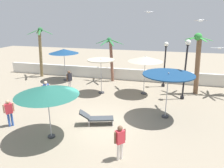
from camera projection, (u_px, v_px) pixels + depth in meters
ground_plane at (98, 124)px, 11.87m from camera, size 56.00×56.00×0.00m
boundary_wall at (127, 74)px, 20.06m from camera, size 25.20×0.30×1.08m
patio_umbrella_0 at (168, 76)px, 11.94m from camera, size 2.93×2.93×2.78m
patio_umbrella_1 at (101, 62)px, 15.99m from camera, size 2.08×2.08×2.77m
patio_umbrella_2 at (64, 51)px, 19.35m from camera, size 2.72×2.72×3.01m
patio_umbrella_3 at (47, 90)px, 9.85m from camera, size 3.00×3.00×2.77m
patio_umbrella_4 at (145, 59)px, 15.75m from camera, size 2.62×2.62×3.02m
palm_tree_0 at (41, 47)px, 20.50m from camera, size 2.35×2.48×4.84m
palm_tree_1 at (198, 57)px, 15.83m from camera, size 2.07×2.00×4.67m
palm_tree_2 at (111, 53)px, 19.17m from camera, size 2.69×2.56×4.04m
lamp_post_0 at (186, 63)px, 14.74m from camera, size 0.38×0.38×4.31m
lamp_post_1 at (165, 59)px, 17.60m from camera, size 0.37×0.37×3.83m
lounge_chair_0 at (96, 118)px, 11.73m from camera, size 1.96×1.09×0.84m
guest_0 at (69, 79)px, 16.89m from camera, size 0.36×0.53×1.71m
guest_1 at (46, 90)px, 14.35m from camera, size 0.50×0.38×1.65m
guest_2 at (120, 140)px, 8.65m from camera, size 0.42×0.43×1.59m
guest_3 at (9, 111)px, 11.39m from camera, size 0.42×0.43×1.55m
seagull_0 at (201, 20)px, 12.36m from camera, size 0.62×1.26×0.14m
seagull_1 at (149, 12)px, 16.20m from camera, size 0.81×1.23×0.14m
seagull_2 at (219, 48)px, 15.42m from camera, size 1.29×0.68×0.14m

